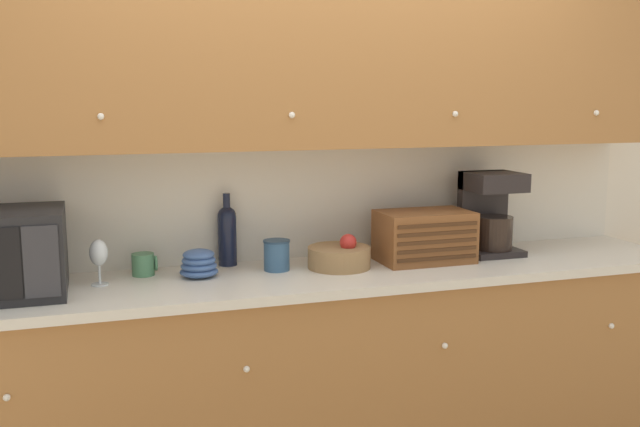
{
  "coord_description": "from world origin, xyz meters",
  "views": [
    {
      "loc": [
        -0.97,
        -3.2,
        1.68
      ],
      "look_at": [
        0.0,
        -0.21,
        1.17
      ],
      "focal_mm": 40.0,
      "sensor_mm": 36.0,
      "label": 1
    }
  ],
  "objects_px": {
    "mug": "(144,264)",
    "coffee_maker": "(490,213)",
    "storage_canister": "(277,255)",
    "wine_glass": "(99,254)",
    "fruit_basket": "(340,256)",
    "bowl_stack_on_counter": "(199,264)",
    "bread_box": "(424,236)",
    "wine_bottle": "(227,233)"
  },
  "relations": [
    {
      "from": "mug",
      "to": "coffee_maker",
      "type": "distance_m",
      "value": 1.65
    },
    {
      "from": "wine_glass",
      "to": "storage_canister",
      "type": "distance_m",
      "value": 0.75
    },
    {
      "from": "bowl_stack_on_counter",
      "to": "fruit_basket",
      "type": "relative_size",
      "value": 0.58
    },
    {
      "from": "wine_bottle",
      "to": "storage_canister",
      "type": "xyz_separation_m",
      "value": [
        0.19,
        -0.16,
        -0.08
      ]
    },
    {
      "from": "wine_glass",
      "to": "fruit_basket",
      "type": "xyz_separation_m",
      "value": [
        1.03,
        -0.02,
        -0.08
      ]
    },
    {
      "from": "bread_box",
      "to": "coffee_maker",
      "type": "height_order",
      "value": "coffee_maker"
    },
    {
      "from": "bread_box",
      "to": "bowl_stack_on_counter",
      "type": "bearing_deg",
      "value": 178.3
    },
    {
      "from": "wine_bottle",
      "to": "coffee_maker",
      "type": "bearing_deg",
      "value": -6.74
    },
    {
      "from": "bowl_stack_on_counter",
      "to": "wine_glass",
      "type": "bearing_deg",
      "value": -178.05
    },
    {
      "from": "bowl_stack_on_counter",
      "to": "bread_box",
      "type": "bearing_deg",
      "value": -1.7
    },
    {
      "from": "bowl_stack_on_counter",
      "to": "bread_box",
      "type": "distance_m",
      "value": 1.04
    },
    {
      "from": "wine_glass",
      "to": "mug",
      "type": "relative_size",
      "value": 1.77
    },
    {
      "from": "bowl_stack_on_counter",
      "to": "coffee_maker",
      "type": "bearing_deg",
      "value": 1.11
    },
    {
      "from": "wine_bottle",
      "to": "bread_box",
      "type": "bearing_deg",
      "value": -13.21
    },
    {
      "from": "storage_canister",
      "to": "mug",
      "type": "bearing_deg",
      "value": 171.12
    },
    {
      "from": "bowl_stack_on_counter",
      "to": "wine_bottle",
      "type": "bearing_deg",
      "value": 48.37
    },
    {
      "from": "bowl_stack_on_counter",
      "to": "coffee_maker",
      "type": "xyz_separation_m",
      "value": [
        1.42,
        0.03,
        0.15
      ]
    },
    {
      "from": "mug",
      "to": "bread_box",
      "type": "distance_m",
      "value": 1.27
    },
    {
      "from": "coffee_maker",
      "to": "wine_bottle",
      "type": "bearing_deg",
      "value": 173.26
    },
    {
      "from": "mug",
      "to": "storage_canister",
      "type": "relative_size",
      "value": 0.79
    },
    {
      "from": "bowl_stack_on_counter",
      "to": "wine_bottle",
      "type": "distance_m",
      "value": 0.25
    },
    {
      "from": "wine_bottle",
      "to": "coffee_maker",
      "type": "relative_size",
      "value": 0.83
    },
    {
      "from": "wine_bottle",
      "to": "bread_box",
      "type": "distance_m",
      "value": 0.91
    },
    {
      "from": "wine_glass",
      "to": "fruit_basket",
      "type": "distance_m",
      "value": 1.03
    },
    {
      "from": "storage_canister",
      "to": "wine_bottle",
      "type": "bearing_deg",
      "value": 138.66
    },
    {
      "from": "wine_glass",
      "to": "fruit_basket",
      "type": "height_order",
      "value": "wine_glass"
    },
    {
      "from": "mug",
      "to": "storage_canister",
      "type": "height_order",
      "value": "storage_canister"
    },
    {
      "from": "fruit_basket",
      "to": "bread_box",
      "type": "distance_m",
      "value": 0.42
    },
    {
      "from": "mug",
      "to": "storage_canister",
      "type": "distance_m",
      "value": 0.57
    },
    {
      "from": "wine_bottle",
      "to": "fruit_basket",
      "type": "distance_m",
      "value": 0.52
    },
    {
      "from": "mug",
      "to": "bowl_stack_on_counter",
      "type": "relative_size",
      "value": 0.66
    },
    {
      "from": "bowl_stack_on_counter",
      "to": "storage_canister",
      "type": "height_order",
      "value": "storage_canister"
    },
    {
      "from": "wine_bottle",
      "to": "storage_canister",
      "type": "bearing_deg",
      "value": -41.34
    },
    {
      "from": "wine_glass",
      "to": "coffee_maker",
      "type": "height_order",
      "value": "coffee_maker"
    },
    {
      "from": "mug",
      "to": "storage_canister",
      "type": "bearing_deg",
      "value": -8.88
    },
    {
      "from": "mug",
      "to": "fruit_basket",
      "type": "distance_m",
      "value": 0.85
    },
    {
      "from": "wine_glass",
      "to": "mug",
      "type": "distance_m",
      "value": 0.23
    },
    {
      "from": "wine_bottle",
      "to": "storage_canister",
      "type": "distance_m",
      "value": 0.26
    },
    {
      "from": "mug",
      "to": "bowl_stack_on_counter",
      "type": "height_order",
      "value": "bowl_stack_on_counter"
    },
    {
      "from": "wine_bottle",
      "to": "bowl_stack_on_counter",
      "type": "bearing_deg",
      "value": -131.63
    },
    {
      "from": "bowl_stack_on_counter",
      "to": "coffee_maker",
      "type": "height_order",
      "value": "coffee_maker"
    },
    {
      "from": "mug",
      "to": "coffee_maker",
      "type": "xyz_separation_m",
      "value": [
        1.64,
        -0.07,
        0.15
      ]
    }
  ]
}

